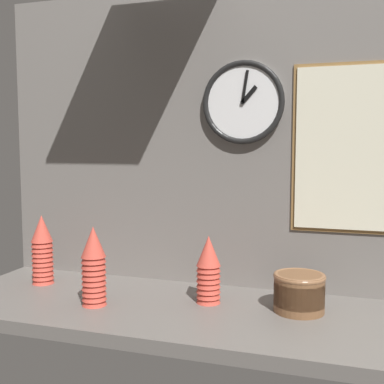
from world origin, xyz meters
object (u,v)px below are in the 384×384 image
object	(u,v)px
cup_stack_center_left	(94,266)
wall_clock	(243,102)
bowl_stack_right	(299,291)
menu_board	(371,149)
cup_stack_far_left	(42,249)
cup_stack_center_right	(208,269)

from	to	relation	value
cup_stack_center_left	wall_clock	world-z (taller)	wall_clock
wall_clock	bowl_stack_right	bearing A→B (deg)	-39.93
wall_clock	menu_board	bearing A→B (deg)	1.23
cup_stack_center_left	menu_board	world-z (taller)	menu_board
bowl_stack_right	wall_clock	bearing A→B (deg)	140.07
cup_stack_far_left	wall_clock	xyz separation A→B (m)	(0.70, 0.16, 0.52)
bowl_stack_right	menu_board	xyz separation A→B (m)	(0.20, 0.19, 0.43)
cup_stack_far_left	cup_stack_center_left	world-z (taller)	same
cup_stack_far_left	cup_stack_center_right	distance (m)	0.63
cup_stack_far_left	cup_stack_center_left	distance (m)	0.33
bowl_stack_right	menu_board	size ratio (longest dim) A/B	0.28
cup_stack_center_right	menu_board	bearing A→B (deg)	21.86
cup_stack_far_left	cup_stack_center_right	world-z (taller)	cup_stack_far_left
cup_stack_center_right	menu_board	size ratio (longest dim) A/B	0.39
wall_clock	cup_stack_center_right	bearing A→B (deg)	-110.14
cup_stack_center_left	bowl_stack_right	world-z (taller)	cup_stack_center_left
cup_stack_far_left	wall_clock	bearing A→B (deg)	12.96
cup_stack_far_left	cup_stack_center_left	size ratio (longest dim) A/B	1.00
bowl_stack_right	wall_clock	distance (m)	0.65
cup_stack_far_left	wall_clock	size ratio (longest dim) A/B	0.89
cup_stack_center_right	menu_board	world-z (taller)	menu_board
menu_board	cup_stack_center_right	bearing A→B (deg)	-158.14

